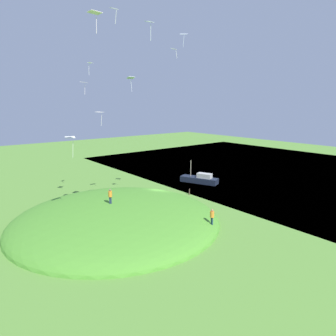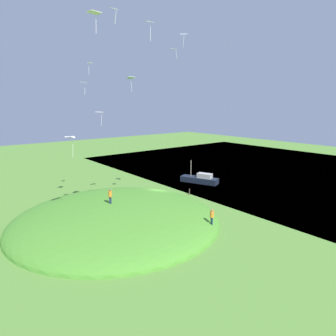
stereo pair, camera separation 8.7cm
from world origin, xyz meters
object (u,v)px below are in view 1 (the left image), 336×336
(person_near_shore, at_px, (212,215))
(kite_4, at_px, (184,35))
(boat_on_lake, at_px, (200,179))
(kite_3, at_px, (131,78))
(kite_5, at_px, (149,23))
(kite_8, at_px, (95,13))
(kite_9, at_px, (84,83))
(kite_2, at_px, (90,64))
(kite_6, at_px, (114,10))
(kite_7, at_px, (100,113))
(kite_0, at_px, (174,50))
(person_walking_path, at_px, (110,195))
(mooring_post, at_px, (189,192))
(kite_1, at_px, (70,138))

(person_near_shore, relative_size, kite_4, 1.07)
(boat_on_lake, relative_size, kite_3, 3.95)
(boat_on_lake, xyz_separation_m, person_near_shore, (13.77, 15.50, 1.24))
(kite_5, distance_m, kite_8, 5.77)
(boat_on_lake, bearing_deg, kite_9, -107.75)
(kite_2, xyz_separation_m, kite_8, (6.08, 14.46, 1.56))
(kite_6, relative_size, kite_8, 0.92)
(kite_7, bearing_deg, kite_3, 168.39)
(boat_on_lake, xyz_separation_m, kite_0, (13.70, 8.82, 19.29))
(person_near_shore, bearing_deg, kite_7, -138.53)
(kite_0, relative_size, kite_3, 0.63)
(kite_0, height_order, kite_4, kite_4)
(kite_3, bearing_deg, person_walking_path, 23.98)
(boat_on_lake, height_order, kite_9, kite_9)
(mooring_post, bearing_deg, kite_1, 3.11)
(person_walking_path, distance_m, mooring_post, 14.99)
(boat_on_lake, distance_m, kite_7, 24.04)
(person_near_shore, relative_size, kite_9, 1.15)
(kite_5, relative_size, kite_6, 1.21)
(person_walking_path, height_order, kite_9, kite_9)
(boat_on_lake, distance_m, kite_9, 26.73)
(kite_1, relative_size, kite_6, 1.71)
(kite_7, bearing_deg, kite_9, -52.95)
(kite_1, xyz_separation_m, kite_3, (-8.57, -1.25, 6.72))
(person_walking_path, relative_size, kite_4, 1.09)
(person_near_shore, bearing_deg, kite_9, -137.53)
(kite_9, xyz_separation_m, mooring_post, (-15.16, 2.53, -15.84))
(kite_3, relative_size, kite_6, 1.30)
(kite_1, bearing_deg, kite_0, 161.85)
(kite_0, bearing_deg, person_walking_path, -21.87)
(kite_5, relative_size, kite_8, 1.11)
(kite_5, distance_m, kite_7, 13.00)
(kite_1, bearing_deg, kite_7, -155.53)
(kite_3, bearing_deg, mooring_post, 178.64)
(kite_3, bearing_deg, kite_0, 119.33)
(kite_1, distance_m, kite_7, 5.65)
(kite_4, relative_size, kite_9, 1.08)
(kite_2, height_order, kite_9, kite_2)
(kite_2, height_order, kite_6, kite_6)
(kite_8, bearing_deg, kite_0, -155.96)
(person_walking_path, distance_m, kite_0, 18.40)
(kite_5, bearing_deg, person_walking_path, -84.72)
(person_walking_path, bearing_deg, kite_6, -52.93)
(kite_2, height_order, kite_3, kite_2)
(kite_0, xyz_separation_m, mooring_post, (-7.25, -4.74, -19.48))
(kite_0, xyz_separation_m, kite_9, (7.91, -7.26, -3.64))
(boat_on_lake, height_order, kite_7, kite_7)
(mooring_post, bearing_deg, kite_4, 37.56)
(person_walking_path, xyz_separation_m, kite_4, (-9.64, 2.03, 18.68))
(kite_6, relative_size, kite_7, 0.80)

